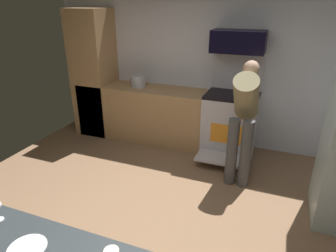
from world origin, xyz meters
TOP-DOWN VIEW (x-y plane):
  - ground_plane at (0.00, 0.00)m, footprint 5.20×4.80m
  - wall_back at (0.00, 2.34)m, footprint 5.20×0.12m
  - lower_cabinet_run at (-0.90, 1.98)m, footprint 2.40×0.60m
  - cabinet_column at (-1.90, 1.98)m, footprint 0.60×0.60m
  - oven_range at (0.47, 1.97)m, footprint 0.76×0.99m
  - microwave at (0.47, 2.06)m, footprint 0.74×0.38m
  - person_cook at (0.74, 1.27)m, footprint 0.31×0.63m
  - mixing_bowl_large at (-0.07, -1.38)m, footprint 0.21×0.21m
  - stock_pot at (-1.07, 1.98)m, footprint 0.24×0.24m

SIDE VIEW (x-z plane):
  - ground_plane at x=0.00m, z-range -0.02..0.00m
  - lower_cabinet_run at x=-0.90m, z-range 0.00..0.90m
  - oven_range at x=0.47m, z-range -0.25..1.28m
  - person_cook at x=0.74m, z-range 0.14..1.67m
  - mixing_bowl_large at x=-0.07m, z-range 0.90..0.96m
  - stock_pot at x=-1.07m, z-range 0.90..1.09m
  - cabinet_column at x=-1.90m, z-range 0.00..2.10m
  - wall_back at x=0.00m, z-range 0.00..2.60m
  - microwave at x=0.47m, z-range 1.53..1.84m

